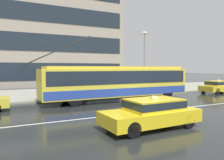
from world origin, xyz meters
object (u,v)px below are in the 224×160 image
at_px(taxi_oncoming_near, 152,112).
at_px(pedestrian_approaching_curb, 73,79).
at_px(taxi_ahead_of_bus, 219,86).
at_px(pedestrian_walking_past, 83,78).
at_px(pedestrian_at_shelter, 140,76).
at_px(street_lamp, 145,56).
at_px(bus_shelter, 70,74).
at_px(trolleybus, 118,82).

height_order(taxi_oncoming_near, pedestrian_approaching_curb, pedestrian_approaching_curb).
relative_size(taxi_ahead_of_bus, pedestrian_walking_past, 2.33).
height_order(taxi_oncoming_near, pedestrian_at_shelter, pedestrian_at_shelter).
xyz_separation_m(taxi_ahead_of_bus, pedestrian_walking_past, (-13.94, 2.66, 1.03)).
bearing_deg(street_lamp, taxi_ahead_of_bus, -17.10).
height_order(taxi_ahead_of_bus, pedestrian_walking_past, pedestrian_walking_past).
bearing_deg(taxi_oncoming_near, street_lamp, 56.42).
bearing_deg(pedestrian_approaching_curb, street_lamp, -5.99).
bearing_deg(pedestrian_approaching_curb, taxi_ahead_of_bus, -11.96).
height_order(taxi_oncoming_near, pedestrian_walking_past, pedestrian_walking_past).
bearing_deg(pedestrian_at_shelter, bus_shelter, -175.84).
bearing_deg(taxi_ahead_of_bus, pedestrian_walking_past, 169.22).
xyz_separation_m(bus_shelter, pedestrian_approaching_curb, (0.24, -0.07, -0.36)).
height_order(pedestrian_approaching_curb, pedestrian_walking_past, pedestrian_approaching_curb).
bearing_deg(pedestrian_approaching_curb, bus_shelter, 164.12).
height_order(bus_shelter, pedestrian_walking_past, bus_shelter).
distance_m(trolleybus, pedestrian_at_shelter, 5.78).
relative_size(taxi_ahead_of_bus, bus_shelter, 1.21).
bearing_deg(bus_shelter, street_lamp, -6.33).
bearing_deg(pedestrian_at_shelter, trolleybus, -141.37).
bearing_deg(pedestrian_approaching_curb, trolleybus, -47.29).
distance_m(bus_shelter, pedestrian_approaching_curb, 0.44).
distance_m(bus_shelter, street_lamp, 7.42).
relative_size(bus_shelter, street_lamp, 0.63).
bearing_deg(street_lamp, pedestrian_walking_past, 177.46).
xyz_separation_m(trolleybus, street_lamp, (4.19, 2.26, 2.21)).
relative_size(bus_shelter, pedestrian_approaching_curb, 1.90).
distance_m(bus_shelter, pedestrian_walking_past, 1.15).
xyz_separation_m(bus_shelter, street_lamp, (7.19, -0.80, 1.68)).
xyz_separation_m(trolleybus, taxi_ahead_of_bus, (11.93, -0.12, -0.81)).
relative_size(trolleybus, pedestrian_approaching_curb, 6.69).
height_order(pedestrian_at_shelter, pedestrian_walking_past, pedestrian_at_shelter).
bearing_deg(street_lamp, pedestrian_at_shelter, 76.65).
bearing_deg(taxi_ahead_of_bus, street_lamp, 162.90).
distance_m(taxi_oncoming_near, pedestrian_at_shelter, 13.36).
distance_m(taxi_ahead_of_bus, street_lamp, 8.64).
bearing_deg(trolleybus, pedestrian_at_shelter, 38.63).
distance_m(pedestrian_at_shelter, pedestrian_walking_past, 6.61).
xyz_separation_m(taxi_ahead_of_bus, pedestrian_at_shelter, (-7.42, 3.72, 1.05)).
bearing_deg(pedestrian_at_shelter, pedestrian_approaching_curb, -175.18).
bearing_deg(street_lamp, bus_shelter, 173.67).
bearing_deg(taxi_oncoming_near, bus_shelter, 92.87).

